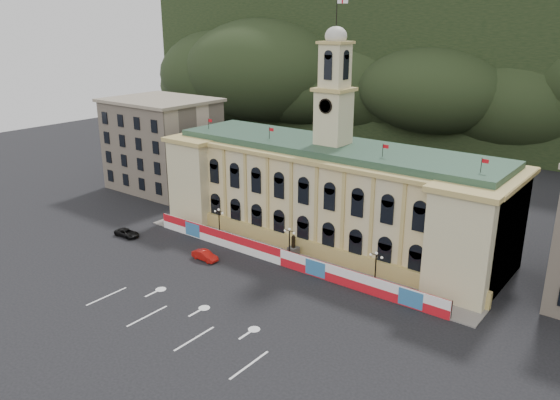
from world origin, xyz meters
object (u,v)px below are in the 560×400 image
Objects in this scene: lamp_center at (289,241)px; black_suv at (127,233)px; statue at (293,251)px; red_sedan at (205,256)px.

lamp_center is 28.03m from black_suv.
statue is at bearing 90.00° from lamp_center.
black_suv is (-26.58, -8.57, -2.45)m from lamp_center.
statue is at bearing -48.52° from red_sedan.
statue is at bearing -72.63° from black_suv.
red_sedan is 0.95× the size of black_suv.
red_sedan is at bearing -139.94° from statue.
statue is 0.81× the size of black_suv.
lamp_center reaches higher than statue.
red_sedan reaches higher than black_suv.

